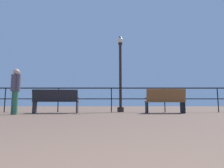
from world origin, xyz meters
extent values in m
cube|color=black|center=(0.00, 8.08, 1.09)|extent=(24.03, 0.05, 0.05)
cube|color=black|center=(0.00, 8.08, 0.60)|extent=(24.03, 0.04, 0.04)
cylinder|color=black|center=(-4.81, 8.08, 0.54)|extent=(0.04, 0.04, 1.09)
cylinder|color=black|center=(-2.40, 8.08, 0.54)|extent=(0.04, 0.04, 1.09)
cylinder|color=black|center=(0.00, 8.08, 0.54)|extent=(0.04, 0.04, 1.09)
cylinder|color=black|center=(2.40, 8.08, 0.54)|extent=(0.04, 0.04, 1.09)
cylinder|color=black|center=(4.81, 8.08, 0.54)|extent=(0.04, 0.04, 1.09)
cube|color=black|center=(-2.23, 7.28, 0.48)|extent=(1.79, 0.52, 0.05)
cube|color=black|center=(-2.22, 7.09, 0.71)|extent=(1.77, 0.22, 0.46)
cube|color=#2A2426|center=(-1.39, 7.33, 0.24)|extent=(0.06, 0.39, 0.48)
cube|color=#2A2426|center=(-1.40, 7.49, 0.62)|extent=(0.05, 0.30, 0.04)
cube|color=#2A2426|center=(-3.08, 7.24, 0.24)|extent=(0.06, 0.39, 0.48)
cube|color=#2A2426|center=(-3.09, 7.41, 0.62)|extent=(0.05, 0.30, 0.04)
cube|color=brown|center=(2.15, 7.28, 0.46)|extent=(1.54, 0.50, 0.05)
cube|color=brown|center=(2.16, 7.07, 0.71)|extent=(1.54, 0.15, 0.50)
cube|color=black|center=(2.88, 7.29, 0.23)|extent=(0.05, 0.43, 0.46)
cube|color=black|center=(2.88, 7.48, 0.60)|extent=(0.04, 0.34, 0.04)
cube|color=black|center=(1.43, 7.28, 0.23)|extent=(0.05, 0.43, 0.46)
cube|color=black|center=(1.42, 7.47, 0.60)|extent=(0.04, 0.34, 0.04)
cylinder|color=#2D1D1C|center=(0.43, 8.41, 0.11)|extent=(0.31, 0.31, 0.22)
cylinder|color=#2D1D1C|center=(0.43, 8.41, 1.74)|extent=(0.13, 0.13, 3.04)
cylinder|color=#2D1D1C|center=(0.43, 8.41, 3.29)|extent=(0.20, 0.20, 0.06)
sphere|color=#E9E3C4|center=(0.43, 8.41, 3.46)|extent=(0.28, 0.28, 0.28)
cone|color=#2D1D1C|center=(0.43, 8.41, 3.65)|extent=(0.15, 0.15, 0.10)
cylinder|color=#32674A|center=(-3.48, 6.43, 0.41)|extent=(0.15, 0.15, 0.82)
cylinder|color=#32674A|center=(-3.35, 6.33, 0.41)|extent=(0.15, 0.15, 0.82)
cylinder|color=#4F4759|center=(-3.41, 6.38, 1.12)|extent=(0.31, 0.31, 0.59)
cylinder|color=#4F4759|center=(-3.58, 6.51, 1.13)|extent=(0.10, 0.10, 0.56)
cylinder|color=#4F4759|center=(-3.25, 6.25, 1.13)|extent=(0.10, 0.10, 0.56)
sphere|color=tan|center=(-3.41, 6.38, 1.52)|extent=(0.21, 0.21, 0.21)
camera|label=1|loc=(0.03, 0.22, 0.36)|focal=27.84mm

